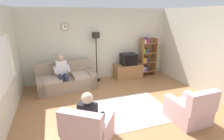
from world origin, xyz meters
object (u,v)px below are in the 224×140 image
at_px(armchair_near_window, 89,131).
at_px(person_on_couch, 62,71).
at_px(bookshelf, 147,57).
at_px(tv, 129,59).
at_px(tv_stand, 128,71).
at_px(floor_lamp, 96,43).
at_px(armchair_near_bookshelf, 189,110).
at_px(couch, 66,80).
at_px(person_in_left_armchair, 90,115).

bearing_deg(armchair_near_window, person_on_couch, 96.07).
xyz_separation_m(bookshelf, armchair_near_window, (-3.14, -3.34, -0.50)).
height_order(tv, armchair_near_window, tv).
bearing_deg(tv_stand, person_on_couch, -169.90).
relative_size(tv, floor_lamp, 0.32).
xyz_separation_m(armchair_near_bookshelf, person_on_couch, (-2.73, 2.81, 0.41)).
bearing_deg(tv, couch, -172.46).
bearing_deg(person_on_couch, armchair_near_window, -83.93).
bearing_deg(bookshelf, tv, -173.59).
relative_size(floor_lamp, person_on_couch, 1.49).
height_order(bookshelf, armchair_near_window, bookshelf).
relative_size(couch, person_in_left_armchair, 1.77).
height_order(tv_stand, armchair_near_bookshelf, armchair_near_bookshelf).
height_order(armchair_near_window, person_on_couch, person_on_couch).
bearing_deg(bookshelf, couch, -172.75).
bearing_deg(tv_stand, armchair_near_bookshelf, -87.44).
xyz_separation_m(floor_lamp, person_on_couch, (-1.31, -0.56, -0.75)).
bearing_deg(armchair_near_window, armchair_near_bookshelf, 0.13).
distance_m(tv, armchair_near_bookshelf, 3.28).
height_order(floor_lamp, armchair_near_bookshelf, floor_lamp).
distance_m(person_on_couch, person_in_left_armchair, 2.76).
distance_m(tv, armchair_near_window, 4.00).
bearing_deg(floor_lamp, person_in_left_armchair, -106.21).
bearing_deg(person_on_couch, armchair_near_bookshelf, -45.79).
height_order(armchair_near_bookshelf, person_in_left_armchair, person_in_left_armchair).
xyz_separation_m(bookshelf, armchair_near_bookshelf, (-0.71, -3.34, -0.50)).
height_order(tv, person_on_couch, person_on_couch).
bearing_deg(bookshelf, tv_stand, -175.22).
height_order(floor_lamp, person_on_couch, floor_lamp).
relative_size(tv_stand, tv, 1.83).
height_order(tv_stand, armchair_near_window, armchair_near_window).
bearing_deg(armchair_near_window, floor_lamp, 73.33).
xyz_separation_m(couch, armchair_near_bookshelf, (2.61, -2.91, -0.02)).
bearing_deg(floor_lamp, couch, -159.31).
bearing_deg(tv_stand, bookshelf, 4.78).
bearing_deg(armchair_near_bookshelf, floor_lamp, 112.89).
height_order(tv, person_in_left_armchair, person_in_left_armchair).
distance_m(armchair_near_bookshelf, person_in_left_armchair, 2.40).
bearing_deg(bookshelf, armchair_near_bookshelf, -101.96).
height_order(couch, person_in_left_armchair, person_in_left_armchair).
xyz_separation_m(floor_lamp, armchair_near_bookshelf, (1.42, -3.36, -1.16)).
distance_m(floor_lamp, armchair_near_bookshelf, 3.83).
bearing_deg(armchair_near_window, tv_stand, 55.07).
xyz_separation_m(tv, person_on_couch, (-2.58, -0.44, -0.08)).
bearing_deg(bookshelf, armchair_near_window, -133.19).
height_order(armchair_near_window, person_in_left_armchair, person_in_left_armchair).
xyz_separation_m(tv_stand, person_in_left_armchair, (-2.23, -3.20, 0.32)).
relative_size(tv_stand, person_in_left_armchair, 0.98).
bearing_deg(couch, person_in_left_armchair, -85.33).
height_order(couch, tv, tv).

